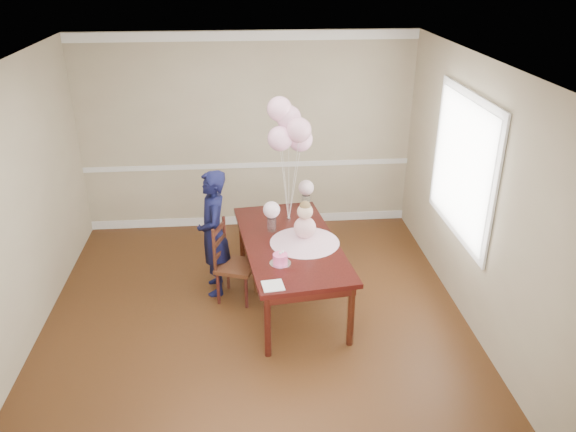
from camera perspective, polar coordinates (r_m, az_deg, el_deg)
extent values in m
cube|color=#361D0D|center=(6.06, -3.24, -11.11)|extent=(4.50, 5.00, 0.00)
cube|color=white|center=(4.96, -4.02, 14.87)|extent=(4.50, 5.00, 0.02)
cube|color=tan|center=(7.71, -4.13, 8.32)|extent=(4.50, 0.02, 2.70)
cube|color=tan|center=(3.27, -2.26, -18.01)|extent=(4.50, 0.02, 2.70)
cube|color=tan|center=(5.79, -26.43, -0.29)|extent=(0.02, 5.00, 2.70)
cube|color=tan|center=(5.85, 19.00, 1.32)|extent=(0.02, 5.00, 2.70)
cube|color=silver|center=(7.85, -4.03, 5.16)|extent=(4.50, 0.02, 0.07)
cube|color=white|center=(7.43, -4.45, 17.78)|extent=(4.50, 0.02, 0.12)
cube|color=white|center=(8.17, -3.85, -0.38)|extent=(4.50, 0.02, 0.12)
cube|color=silver|center=(6.20, 17.34, 4.88)|extent=(0.02, 1.66, 1.56)
cube|color=white|center=(6.19, 17.18, 4.88)|extent=(0.01, 1.50, 1.40)
cube|color=black|center=(6.10, 0.23, -2.81)|extent=(1.23, 2.09, 0.05)
cube|color=black|center=(6.14, 0.23, -3.42)|extent=(1.12, 1.98, 0.10)
cylinder|color=black|center=(5.47, -2.09, -11.10)|extent=(0.08, 0.08, 0.69)
cylinder|color=black|center=(5.64, 6.41, -10.00)|extent=(0.08, 0.08, 0.69)
cylinder|color=black|center=(7.01, -4.68, -2.37)|extent=(0.08, 0.08, 0.69)
cylinder|color=black|center=(7.14, 1.96, -1.74)|extent=(0.08, 0.08, 0.69)
cone|color=#E1A6BD|center=(6.05, 1.71, -2.26)|extent=(0.84, 0.84, 0.10)
sphere|color=pink|center=(5.99, 1.72, -1.17)|extent=(0.24, 0.24, 0.24)
sphere|color=beige|center=(5.91, 1.75, 0.47)|extent=(0.17, 0.17, 0.17)
sphere|color=brown|center=(5.89, 1.75, 0.99)|extent=(0.12, 0.12, 0.12)
cylinder|color=silver|center=(5.67, -0.79, -4.82)|extent=(0.24, 0.24, 0.01)
cylinder|color=#F04B91|center=(5.64, -0.79, -4.35)|extent=(0.17, 0.17, 0.10)
sphere|color=white|center=(5.61, -0.80, -3.78)|extent=(0.03, 0.03, 0.03)
sphere|color=white|center=(5.63, -0.54, -3.66)|extent=(0.03, 0.03, 0.03)
cylinder|color=silver|center=(6.29, -1.66, -0.85)|extent=(0.11, 0.11, 0.16)
sphere|color=#F6CEDD|center=(6.21, -1.68, 0.63)|extent=(0.19, 0.19, 0.19)
cylinder|color=white|center=(6.87, 1.83, 1.51)|extent=(0.11, 0.11, 0.16)
sphere|color=silver|center=(6.80, 1.85, 2.89)|extent=(0.19, 0.19, 0.19)
cube|color=white|center=(5.31, -1.54, -7.08)|extent=(0.22, 0.22, 0.01)
cylinder|color=silver|center=(6.58, 0.08, -0.27)|extent=(0.04, 0.04, 0.02)
sphere|color=#FEB4D6|center=(6.20, -0.82, 7.87)|extent=(0.28, 0.28, 0.28)
sphere|color=#E9A5BC|center=(6.16, 1.09, 8.73)|extent=(0.28, 0.28, 0.28)
sphere|color=#DA9AB3|center=(6.26, 0.07, 9.94)|extent=(0.28, 0.28, 0.28)
sphere|color=#FFB4D2|center=(6.23, -0.87, 10.81)|extent=(0.28, 0.28, 0.28)
sphere|color=#FFB4D8|center=(6.34, 1.26, 7.79)|extent=(0.28, 0.28, 0.28)
cylinder|color=white|center=(6.40, -0.35, 3.06)|extent=(0.09, 0.02, 0.83)
cylinder|color=silver|center=(6.38, 0.56, 3.46)|extent=(0.11, 0.04, 0.93)
cylinder|color=silver|center=(6.42, 0.08, 4.09)|extent=(0.01, 0.10, 1.03)
cylinder|color=silver|center=(6.40, -0.38, 4.50)|extent=(0.09, 0.09, 1.12)
cylinder|color=white|center=(6.47, 0.65, 3.07)|extent=(0.13, 0.09, 0.77)
cube|color=#3E1E11|center=(6.31, -5.29, -5.12)|extent=(0.51, 0.51, 0.05)
cylinder|color=black|center=(6.34, -7.11, -7.32)|extent=(0.05, 0.05, 0.39)
cylinder|color=black|center=(6.24, -4.26, -7.75)|extent=(0.05, 0.05, 0.39)
cylinder|color=#39170F|center=(6.60, -6.12, -5.85)|extent=(0.05, 0.05, 0.39)
cylinder|color=#361C0E|center=(6.51, -3.38, -6.23)|extent=(0.05, 0.05, 0.39)
cylinder|color=black|center=(6.10, -7.50, -3.51)|extent=(0.05, 0.05, 0.51)
cylinder|color=#39140F|center=(6.37, -6.47, -2.14)|extent=(0.05, 0.05, 0.51)
cube|color=#34180E|center=(6.29, -6.92, -3.69)|extent=(0.14, 0.35, 0.05)
cube|color=black|center=(6.22, -6.99, -2.52)|extent=(0.14, 0.35, 0.05)
cube|color=#35160E|center=(6.15, -7.06, -1.32)|extent=(0.14, 0.35, 0.05)
imported|color=black|center=(6.33, -7.58, -1.75)|extent=(0.41, 0.57, 1.48)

